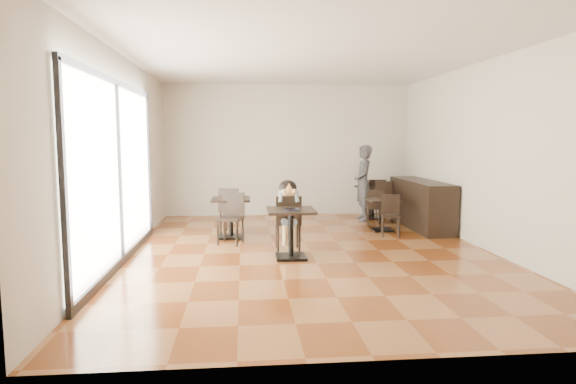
{
  "coord_description": "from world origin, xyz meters",
  "views": [
    {
      "loc": [
        -1.1,
        -7.83,
        1.89
      ],
      "look_at": [
        -0.36,
        0.09,
        1.0
      ],
      "focal_mm": 30.0,
      "sensor_mm": 36.0,
      "label": 1
    }
  ],
  "objects": [
    {
      "name": "cafe_table_mid",
      "position": [
        1.73,
        1.69,
        0.33
      ],
      "size": [
        0.76,
        0.76,
        0.66
      ],
      "primitive_type": null,
      "rotation": [
        0.0,
        0.0,
        -0.24
      ],
      "color": "black",
      "rests_on": "floor"
    },
    {
      "name": "cafe_table_left",
      "position": [
        -1.34,
        1.27,
        0.38
      ],
      "size": [
        0.9,
        0.9,
        0.76
      ],
      "primitive_type": null,
      "rotation": [
        0.0,
        0.0,
        -0.3
      ],
      "color": "black",
      "rests_on": "floor"
    },
    {
      "name": "chair_left_a",
      "position": [
        -1.34,
        1.82,
        0.46
      ],
      "size": [
        0.51,
        0.51,
        0.92
      ],
      "primitive_type": null,
      "rotation": [
        0.0,
        0.0,
        2.84
      ],
      "color": "black",
      "rests_on": "floor"
    },
    {
      "name": "wall_right",
      "position": [
        3.0,
        0.0,
        1.6
      ],
      "size": [
        0.01,
        8.0,
        3.2
      ],
      "primitive_type": "cube",
      "color": "beige",
      "rests_on": "floor"
    },
    {
      "name": "chair_mid_a",
      "position": [
        1.73,
        2.24,
        0.4
      ],
      "size": [
        0.43,
        0.43,
        0.8
      ],
      "primitive_type": null,
      "rotation": [
        0.0,
        0.0,
        2.9
      ],
      "color": "black",
      "rests_on": "floor"
    },
    {
      "name": "wall_left",
      "position": [
        -3.0,
        0.0,
        1.6
      ],
      "size": [
        0.01,
        8.0,
        3.2
      ],
      "primitive_type": "cube",
      "color": "beige",
      "rests_on": "floor"
    },
    {
      "name": "adult_patron",
      "position": [
        1.64,
        2.93,
        0.87
      ],
      "size": [
        0.46,
        0.66,
        1.74
      ],
      "primitive_type": "imported",
      "rotation": [
        0.0,
        0.0,
        -1.65
      ],
      "color": "#3A3A3F",
      "rests_on": "floor"
    },
    {
      "name": "chair_back_a",
      "position": [
        2.09,
        3.5,
        0.46
      ],
      "size": [
        0.44,
        0.44,
        0.91
      ],
      "primitive_type": null,
      "rotation": [
        0.0,
        0.0,
        3.07
      ],
      "color": "black",
      "rests_on": "floor"
    },
    {
      "name": "cafe_table_back",
      "position": [
        1.94,
        3.23,
        0.38
      ],
      "size": [
        0.77,
        0.77,
        0.76
      ],
      "primitive_type": null,
      "rotation": [
        0.0,
        0.0,
        -0.08
      ],
      "color": "black",
      "rests_on": "floor"
    },
    {
      "name": "child_chair",
      "position": [
        -0.36,
        0.14,
        0.47
      ],
      "size": [
        0.42,
        0.42,
        0.94
      ],
      "primitive_type": null,
      "rotation": [
        0.0,
        0.0,
        3.14
      ],
      "color": "black",
      "rests_on": "floor"
    },
    {
      "name": "ceiling",
      "position": [
        0.0,
        0.0,
        3.2
      ],
      "size": [
        6.0,
        8.0,
        0.01
      ],
      "primitive_type": "cube",
      "color": "silver",
      "rests_on": "floor"
    },
    {
      "name": "service_counter",
      "position": [
        2.65,
        2.0,
        0.5
      ],
      "size": [
        0.6,
        2.4,
        1.0
      ],
      "primitive_type": "cube",
      "color": "black",
      "rests_on": "floor"
    },
    {
      "name": "child_table",
      "position": [
        -0.36,
        -0.41,
        0.39
      ],
      "size": [
        0.74,
        0.74,
        0.78
      ],
      "primitive_type": null,
      "color": "black",
      "rests_on": "floor"
    },
    {
      "name": "storefront_window",
      "position": [
        -2.97,
        -0.5,
        1.4
      ],
      "size": [
        0.04,
        4.5,
        2.6
      ],
      "primitive_type": "cube",
      "color": "white",
      "rests_on": "floor"
    },
    {
      "name": "pizza_slice",
      "position": [
        -0.36,
        -0.05,
        1.03
      ],
      "size": [
        0.28,
        0.21,
        0.06
      ],
      "primitive_type": null,
      "color": "#EEDB8B",
      "rests_on": "child"
    },
    {
      "name": "wall_front",
      "position": [
        0.0,
        -4.0,
        1.6
      ],
      "size": [
        6.0,
        0.01,
        3.2
      ],
      "primitive_type": "cube",
      "color": "beige",
      "rests_on": "floor"
    },
    {
      "name": "plate",
      "position": [
        -0.36,
        -0.51,
        0.79
      ],
      "size": [
        0.26,
        0.26,
        0.02
      ],
      "primitive_type": "cylinder",
      "color": "black",
      "rests_on": "child_table"
    },
    {
      "name": "chair_mid_b",
      "position": [
        1.73,
        1.14,
        0.4
      ],
      "size": [
        0.43,
        0.43,
        0.8
      ],
      "primitive_type": null,
      "rotation": [
        0.0,
        0.0,
        -0.24
      ],
      "color": "black",
      "rests_on": "floor"
    },
    {
      "name": "chair_left_b",
      "position": [
        -1.34,
        0.72,
        0.46
      ],
      "size": [
        0.51,
        0.51,
        0.92
      ],
      "primitive_type": null,
      "rotation": [
        0.0,
        0.0,
        -0.3
      ],
      "color": "black",
      "rests_on": "floor"
    },
    {
      "name": "child",
      "position": [
        -0.36,
        0.14,
        0.59
      ],
      "size": [
        0.42,
        0.59,
        1.19
      ],
      "primitive_type": null,
      "color": "slate",
      "rests_on": "child_chair"
    },
    {
      "name": "wall_back",
      "position": [
        0.0,
        4.0,
        1.6
      ],
      "size": [
        6.0,
        0.01,
        3.2
      ],
      "primitive_type": "cube",
      "color": "beige",
      "rests_on": "floor"
    },
    {
      "name": "chair_back_b",
      "position": [
        2.09,
        2.68,
        0.46
      ],
      "size": [
        0.44,
        0.44,
        0.91
      ],
      "primitive_type": null,
      "rotation": [
        0.0,
        0.0,
        -0.08
      ],
      "color": "black",
      "rests_on": "floor"
    },
    {
      "name": "floor",
      "position": [
        0.0,
        0.0,
        0.0
      ],
      "size": [
        6.0,
        8.0,
        0.01
      ],
      "primitive_type": "cube",
      "color": "brown",
      "rests_on": "ground"
    }
  ]
}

